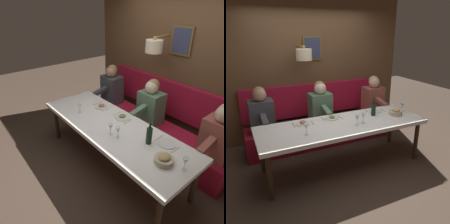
# 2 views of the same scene
# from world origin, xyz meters

# --- Properties ---
(ground_plane) EXTENTS (12.00, 12.00, 0.00)m
(ground_plane) POSITION_xyz_m (0.00, 0.00, 0.00)
(ground_plane) COLOR #423328
(dining_table) EXTENTS (0.90, 2.63, 0.74)m
(dining_table) POSITION_xyz_m (0.00, 0.00, 0.68)
(dining_table) COLOR white
(dining_table) RESTS_ON ground_plane
(banquette_bench) EXTENTS (0.52, 2.83, 0.45)m
(banquette_bench) POSITION_xyz_m (0.89, 0.00, 0.23)
(banquette_bench) COLOR maroon
(banquette_bench) RESTS_ON ground_plane
(back_wall_panel) EXTENTS (0.59, 4.03, 2.90)m
(back_wall_panel) POSITION_xyz_m (1.46, 0.00, 1.37)
(back_wall_panel) COLOR brown
(back_wall_panel) RESTS_ON ground_plane
(diner_nearest) EXTENTS (0.60, 0.40, 0.79)m
(diner_nearest) POSITION_xyz_m (0.88, -1.14, 0.82)
(diner_nearest) COLOR #934C42
(diner_nearest) RESTS_ON banquette_bench
(diner_near) EXTENTS (0.60, 0.40, 0.79)m
(diner_near) POSITION_xyz_m (0.88, 0.03, 0.82)
(diner_near) COLOR #567A5B
(diner_near) RESTS_ON banquette_bench
(diner_middle) EXTENTS (0.60, 0.40, 0.79)m
(diner_middle) POSITION_xyz_m (0.88, 1.09, 0.82)
(diner_middle) COLOR #3D3D42
(diner_middle) RESTS_ON banquette_bench
(place_setting_0) EXTENTS (0.24, 0.32, 0.05)m
(place_setting_0) POSITION_xyz_m (0.27, 0.07, 0.75)
(place_setting_0) COLOR silver
(place_setting_0) RESTS_ON dining_table
(place_setting_1) EXTENTS (0.24, 0.32, 0.05)m
(place_setting_1) POSITION_xyz_m (0.23, 0.57, 0.75)
(place_setting_1) COLOR silver
(place_setting_1) RESTS_ON dining_table
(place_setting_2) EXTENTS (0.24, 0.31, 0.01)m
(place_setting_2) POSITION_xyz_m (0.26, -0.78, 0.75)
(place_setting_2) COLOR silver
(place_setting_2) RESTS_ON dining_table
(wine_glass_0) EXTENTS (0.07, 0.07, 0.16)m
(wine_glass_0) POSITION_xyz_m (-0.16, -0.16, 0.86)
(wine_glass_0) COLOR silver
(wine_glass_0) RESTS_ON dining_table
(wine_glass_1) EXTENTS (0.07, 0.07, 0.16)m
(wine_glass_1) POSITION_xyz_m (0.04, -1.18, 0.86)
(wine_glass_1) COLOR silver
(wine_glass_1) RESTS_ON dining_table
(wine_glass_2) EXTENTS (0.07, 0.07, 0.16)m
(wine_glass_2) POSITION_xyz_m (-0.16, 0.64, 0.86)
(wine_glass_2) COLOR silver
(wine_glass_2) RESTS_ON dining_table
(wine_glass_3) EXTENTS (0.07, 0.07, 0.16)m
(wine_glass_3) POSITION_xyz_m (-0.13, -0.28, 0.86)
(wine_glass_3) COLOR silver
(wine_glass_3) RESTS_ON dining_table
(wine_bottle) EXTENTS (0.08, 0.08, 0.30)m
(wine_bottle) POSITION_xyz_m (0.10, -0.62, 0.86)
(wine_bottle) COLOR black
(wine_bottle) RESTS_ON dining_table
(bread_bowl) EXTENTS (0.22, 0.22, 0.12)m
(bread_bowl) POSITION_xyz_m (-0.05, -0.98, 0.79)
(bread_bowl) COLOR beige
(bread_bowl) RESTS_ON dining_table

